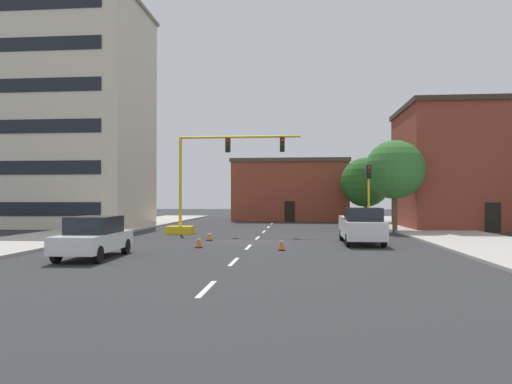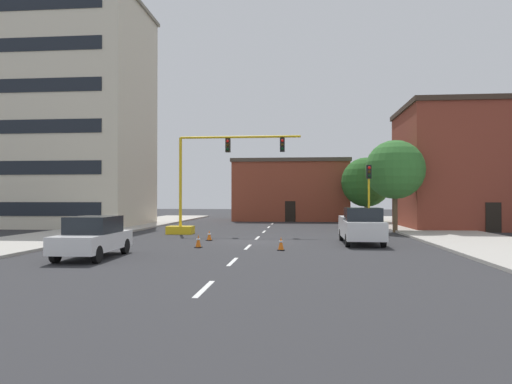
% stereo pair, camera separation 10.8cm
% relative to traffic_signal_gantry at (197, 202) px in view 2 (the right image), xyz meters
% --- Properties ---
extents(ground_plane, '(160.00, 160.00, 0.00)m').
position_rel_traffic_signal_gantry_xyz_m(ground_plane, '(4.46, -5.24, -2.26)').
color(ground_plane, '#2D2D30').
extents(sidewalk_left, '(6.00, 56.00, 0.14)m').
position_rel_traffic_signal_gantry_xyz_m(sidewalk_left, '(-8.15, 2.76, -2.19)').
color(sidewalk_left, '#B2ADA3').
rests_on(sidewalk_left, ground_plane).
extents(sidewalk_right, '(6.00, 56.00, 0.14)m').
position_rel_traffic_signal_gantry_xyz_m(sidewalk_right, '(17.07, 2.76, -2.19)').
color(sidewalk_right, '#B2ADA3').
rests_on(sidewalk_right, ground_plane).
extents(lane_stripe_seg_0, '(0.16, 2.40, 0.01)m').
position_rel_traffic_signal_gantry_xyz_m(lane_stripe_seg_0, '(4.46, -19.24, -2.25)').
color(lane_stripe_seg_0, silver).
rests_on(lane_stripe_seg_0, ground_plane).
extents(lane_stripe_seg_1, '(0.16, 2.40, 0.01)m').
position_rel_traffic_signal_gantry_xyz_m(lane_stripe_seg_1, '(4.46, -13.74, -2.25)').
color(lane_stripe_seg_1, silver).
rests_on(lane_stripe_seg_1, ground_plane).
extents(lane_stripe_seg_2, '(0.16, 2.40, 0.01)m').
position_rel_traffic_signal_gantry_xyz_m(lane_stripe_seg_2, '(4.46, -8.24, -2.25)').
color(lane_stripe_seg_2, silver).
rests_on(lane_stripe_seg_2, ground_plane).
extents(lane_stripe_seg_3, '(0.16, 2.40, 0.01)m').
position_rel_traffic_signal_gantry_xyz_m(lane_stripe_seg_3, '(4.46, -2.74, -2.25)').
color(lane_stripe_seg_3, silver).
rests_on(lane_stripe_seg_3, ground_plane).
extents(lane_stripe_seg_4, '(0.16, 2.40, 0.01)m').
position_rel_traffic_signal_gantry_xyz_m(lane_stripe_seg_4, '(4.46, 2.76, -2.25)').
color(lane_stripe_seg_4, silver).
rests_on(lane_stripe_seg_4, ground_plane).
extents(lane_stripe_seg_5, '(0.16, 2.40, 0.01)m').
position_rel_traffic_signal_gantry_xyz_m(lane_stripe_seg_5, '(4.46, 8.26, -2.25)').
color(lane_stripe_seg_5, silver).
rests_on(lane_stripe_seg_5, ground_plane).
extents(lane_stripe_seg_6, '(0.16, 2.40, 0.01)m').
position_rel_traffic_signal_gantry_xyz_m(lane_stripe_seg_6, '(4.46, 13.76, -2.25)').
color(lane_stripe_seg_6, silver).
rests_on(lane_stripe_seg_6, ground_plane).
extents(building_tall_left, '(15.07, 10.53, 20.02)m').
position_rel_traffic_signal_gantry_xyz_m(building_tall_left, '(-14.36, 8.25, 7.76)').
color(building_tall_left, beige).
rests_on(building_tall_left, ground_plane).
extents(building_brick_center, '(12.92, 8.72, 6.83)m').
position_rel_traffic_signal_gantry_xyz_m(building_brick_center, '(6.15, 21.75, 1.17)').
color(building_brick_center, brown).
rests_on(building_brick_center, ground_plane).
extents(building_row_right, '(11.10, 9.55, 10.13)m').
position_rel_traffic_signal_gantry_xyz_m(building_row_right, '(21.17, 8.01, 2.82)').
color(building_row_right, brown).
rests_on(building_row_right, ground_plane).
extents(traffic_signal_gantry, '(9.30, 1.20, 6.83)m').
position_rel_traffic_signal_gantry_xyz_m(traffic_signal_gantry, '(0.00, 0.00, 0.00)').
color(traffic_signal_gantry, yellow).
rests_on(traffic_signal_gantry, ground_plane).
extents(traffic_light_pole_right, '(0.32, 0.47, 4.80)m').
position_rel_traffic_signal_gantry_xyz_m(traffic_light_pole_right, '(11.88, 0.68, 1.27)').
color(traffic_light_pole_right, yellow).
rests_on(traffic_light_pole_right, ground_plane).
extents(tree_right_far, '(4.99, 4.99, 6.62)m').
position_rel_traffic_signal_gantry_xyz_m(tree_right_far, '(13.83, 15.77, 1.86)').
color(tree_right_far, brown).
rests_on(tree_right_far, ground_plane).
extents(tree_right_mid, '(4.33, 4.33, 6.77)m').
position_rel_traffic_signal_gantry_xyz_m(tree_right_mid, '(14.10, 2.96, 2.34)').
color(tree_right_mid, brown).
rests_on(tree_right_mid, ground_plane).
extents(pickup_truck_white, '(2.04, 5.41, 1.99)m').
position_rel_traffic_signal_gantry_xyz_m(pickup_truck_white, '(10.46, -5.97, -1.28)').
color(pickup_truck_white, white).
rests_on(pickup_truck_white, ground_plane).
extents(sedan_white_near_left, '(1.95, 4.54, 1.74)m').
position_rel_traffic_signal_gantry_xyz_m(sedan_white_near_left, '(-1.52, -13.13, -1.37)').
color(sedan_white_near_left, white).
rests_on(sedan_white_near_left, ground_plane).
extents(traffic_cone_roadside_a, '(0.36, 0.36, 0.60)m').
position_rel_traffic_signal_gantry_xyz_m(traffic_cone_roadside_a, '(1.78, -4.78, -1.96)').
color(traffic_cone_roadside_a, black).
rests_on(traffic_cone_roadside_a, ground_plane).
extents(traffic_cone_roadside_b, '(0.36, 0.36, 0.67)m').
position_rel_traffic_signal_gantry_xyz_m(traffic_cone_roadside_b, '(6.21, -9.59, -1.93)').
color(traffic_cone_roadside_b, black).
rests_on(traffic_cone_roadside_b, ground_plane).
extents(traffic_cone_roadside_c, '(0.36, 0.36, 0.67)m').
position_rel_traffic_signal_gantry_xyz_m(traffic_cone_roadside_c, '(1.99, -8.74, -1.93)').
color(traffic_cone_roadside_c, black).
rests_on(traffic_cone_roadside_c, ground_plane).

